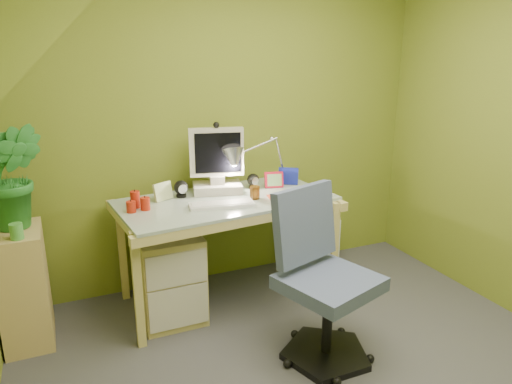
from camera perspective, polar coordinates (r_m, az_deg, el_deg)
name	(u,v)px	position (r m, az deg, el deg)	size (l,w,h in m)	color
wall_back	(224,126)	(3.56, -3.88, 7.97)	(3.20, 0.01, 2.40)	olive
slope_ceiling	(98,15)	(1.73, -18.63, 19.62)	(1.10, 3.20, 1.10)	white
desk	(227,251)	(3.36, -3.53, -7.09)	(1.44, 0.72, 0.77)	tan
monitor	(217,154)	(3.32, -4.81, 4.64)	(0.41, 0.24, 0.56)	beige
speaker_left	(181,189)	(3.28, -9.07, 0.38)	(0.10, 0.10, 0.12)	black
speaker_right	(253,181)	(3.44, -0.35, 1.33)	(0.09, 0.09, 0.11)	black
keyboard	(222,205)	(3.07, -4.17, -1.52)	(0.42, 0.13, 0.02)	white
mousepad	(285,197)	(3.24, 3.52, -0.64)	(0.22, 0.16, 0.01)	#DA4422
mouse	(285,195)	(3.24, 3.53, -0.37)	(0.11, 0.07, 0.04)	white
amber_tumbler	(255,193)	(3.20, -0.15, -0.07)	(0.07, 0.07, 0.09)	brown
candle_cluster	(136,201)	(3.07, -14.31, -1.10)	(0.15, 0.13, 0.11)	#B0220F
photo_frame_red	(274,180)	(3.47, 2.19, 1.49)	(0.14, 0.02, 0.12)	#B21327
photo_frame_blue	(288,176)	(3.56, 3.95, 1.95)	(0.15, 0.02, 0.13)	navy
photo_frame_green	(163,191)	(3.23, -11.21, 0.07)	(0.14, 0.02, 0.12)	#C3D391
desk_lamp	(274,150)	(3.48, 2.25, 5.14)	(0.50, 0.22, 0.54)	silver
side_ledge	(24,287)	(3.24, -26.31, -10.24)	(0.27, 0.42, 0.73)	tan
potted_plant	(14,177)	(3.06, -27.32, 1.66)	(0.34, 0.28, 0.62)	#28792B
green_cup	(16,231)	(2.94, -27.04, -4.27)	(0.07, 0.07, 0.09)	#50A745
task_chair	(329,280)	(2.72, 8.88, -10.48)	(0.56, 0.56, 1.01)	#465274
radiator	(316,240)	(4.07, 7.32, -5.78)	(0.38, 0.15, 0.38)	silver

